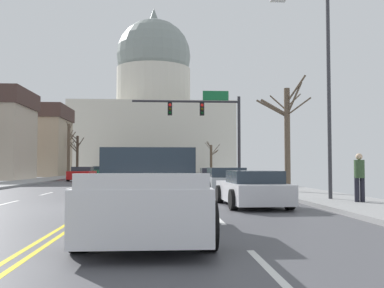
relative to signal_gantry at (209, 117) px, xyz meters
name	(u,v)px	position (x,y,z in m)	size (l,w,h in m)	color
ground	(98,207)	(-5.37, -17.34, -4.86)	(20.00, 180.00, 0.20)	#4B4B50
signal_gantry	(209,117)	(0.00, 0.00, 0.00)	(7.91, 0.41, 6.68)	#28282D
street_lamp_right	(321,76)	(2.53, -16.00, -0.22)	(2.23, 0.24, 7.60)	#333338
capitol_building	(153,113)	(-5.37, 54.36, 6.79)	(29.33, 21.49, 32.59)	beige
sedan_near_00	(213,178)	(-0.12, -3.70, -4.31)	(2.07, 4.54, 1.20)	#B71414
sedan_near_01	(225,181)	(-0.20, -10.04, -4.29)	(2.16, 4.30, 1.25)	#9EA3A8
sedan_near_02	(252,189)	(-0.32, -17.23, -4.32)	(2.08, 4.28, 1.18)	silver
pickup_truck_near_03	(148,196)	(-3.56, -22.96, -4.12)	(2.31, 5.40, 1.71)	silver
sedan_oncoming_00	(82,174)	(-10.49, 7.73, -4.29)	(2.13, 4.28, 1.24)	#B71414
sedan_oncoming_01	(100,172)	(-10.53, 19.11, -4.28)	(2.04, 4.56, 1.25)	#1E7247
sedan_oncoming_02	(109,171)	(-10.78, 29.40, -4.33)	(1.99, 4.61, 1.17)	silver
sedan_oncoming_03	(141,170)	(-7.00, 41.54, -4.30)	(1.98, 4.47, 1.27)	#1E7247
flank_building_01	(20,141)	(-20.98, 23.50, -0.49)	(11.56, 8.06, 8.67)	tan
bare_tree_00	(287,132)	(2.55, -11.32, -1.96)	(2.17, 2.37, 5.31)	brown
bare_tree_01	(69,149)	(-13.35, 15.50, -1.79)	(0.96, 2.07, 5.92)	brown
bare_tree_02	(211,158)	(3.34, 29.46, -2.51)	(2.06, 1.96, 4.66)	#4C3D2D
bare_tree_03	(77,153)	(-14.07, 23.51, -2.00)	(2.22, 2.23, 5.44)	#423328
pedestrian_00	(359,175)	(3.28, -17.43, -3.84)	(0.35, 0.34, 1.62)	black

